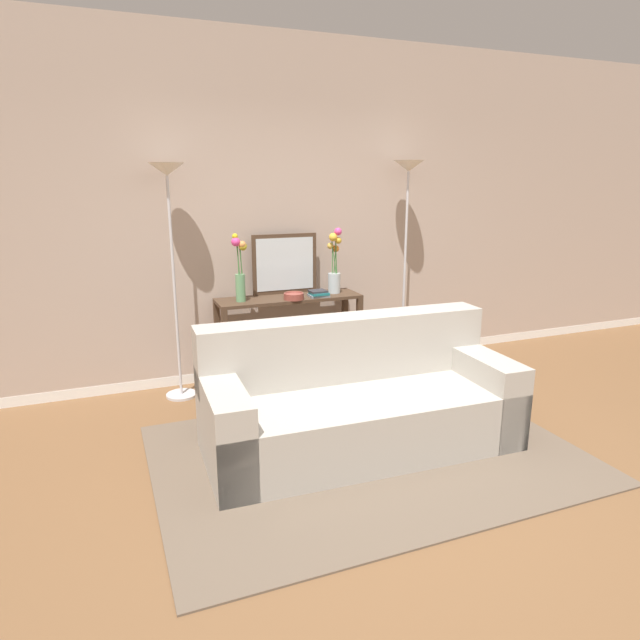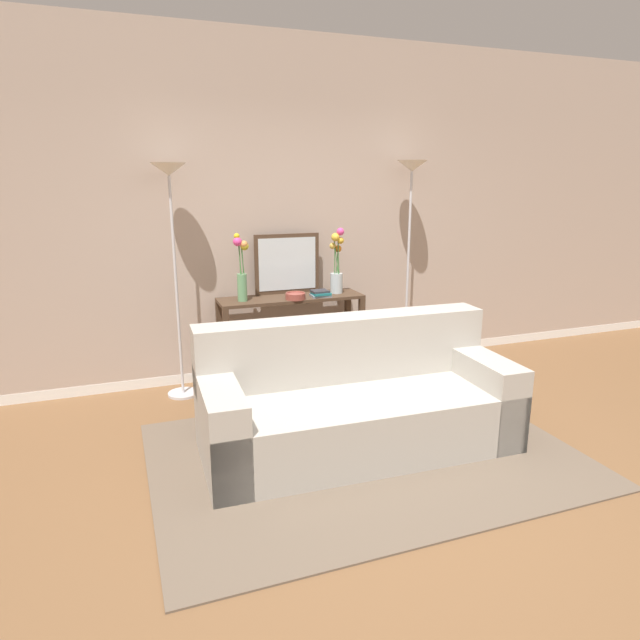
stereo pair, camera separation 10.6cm
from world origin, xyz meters
TOP-DOWN VIEW (x-y plane):
  - ground_plane at (0.00, 0.00)m, footprint 16.00×16.00m
  - back_wall at (0.00, 2.30)m, footprint 12.00×0.15m
  - area_rug at (-0.04, 0.42)m, footprint 2.81×1.99m
  - couch at (-0.04, 0.58)m, footprint 2.16×0.95m
  - console_table at (-0.07, 1.98)m, footprint 1.31×0.38m
  - floor_lamp_left at (-1.07, 1.96)m, footprint 0.28×0.28m
  - floor_lamp_right at (1.11, 1.96)m, footprint 0.28×0.28m
  - wall_mirror at (-0.05, 2.14)m, footprint 0.61×0.02m
  - vase_tall_flowers at (-0.52, 1.95)m, footprint 0.13×0.10m
  - vase_short_flowers at (0.38, 1.99)m, footprint 0.12×0.13m
  - fruit_bowl at (-0.06, 1.86)m, footprint 0.18×0.18m
  - book_stack at (0.18, 1.88)m, footprint 0.19×0.16m
  - book_row_under_console at (-0.43, 1.98)m, footprint 0.36×0.18m

SIDE VIEW (x-z plane):
  - ground_plane at x=0.00m, z-range -0.02..0.00m
  - area_rug at x=-0.04m, z-range 0.00..0.01m
  - book_row_under_console at x=-0.43m, z-range -0.01..0.12m
  - couch at x=-0.04m, z-range -0.13..0.75m
  - console_table at x=-0.07m, z-range 0.15..0.95m
  - book_stack at x=0.18m, z-range 0.80..0.85m
  - fruit_bowl at x=-0.06m, z-range 0.80..0.86m
  - vase_short_flowers at x=0.38m, z-range 0.74..1.34m
  - wall_mirror at x=-0.05m, z-range 0.80..1.34m
  - vase_tall_flowers at x=-0.52m, z-range 0.79..1.38m
  - back_wall at x=0.00m, z-range 0.00..3.06m
  - floor_lamp_left at x=-1.07m, z-range 0.56..2.51m
  - floor_lamp_right at x=1.11m, z-range 0.57..2.56m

